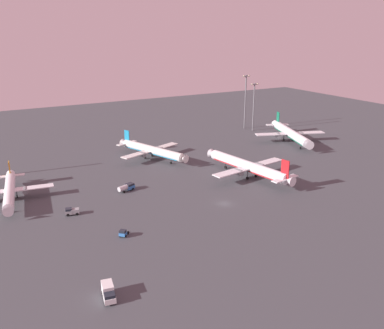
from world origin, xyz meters
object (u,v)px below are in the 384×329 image
(maintenance_van, at_px, (72,211))
(catering_truck, at_px, (108,292))
(airplane_near_gate, at_px, (248,166))
(pushback_tug, at_px, (123,233))
(apron_light_central, at_px, (245,99))
(airplane_taxiway_distant, at_px, (10,191))
(airplane_terminal_side, at_px, (151,150))
(fuel_truck, at_px, (127,187))
(airplane_mid_apron, at_px, (290,133))
(apron_light_east, at_px, (254,104))

(maintenance_van, xyz_separation_m, catering_truck, (-3.33, -45.42, 0.40))
(airplane_near_gate, distance_m, pushback_tug, 62.88)
(airplane_near_gate, distance_m, apron_light_central, 83.12)
(airplane_taxiway_distant, distance_m, airplane_terminal_side, 62.97)
(pushback_tug, bearing_deg, apron_light_central, -95.57)
(airplane_near_gate, bearing_deg, fuel_truck, 159.73)
(airplane_taxiway_distant, bearing_deg, airplane_terminal_side, -154.00)
(airplane_mid_apron, bearing_deg, apron_light_central, -66.28)
(airplane_terminal_side, bearing_deg, airplane_near_gate, 99.95)
(apron_light_central, bearing_deg, airplane_terminal_side, -158.44)
(airplane_mid_apron, height_order, apron_light_central, apron_light_central)
(airplane_terminal_side, height_order, fuel_truck, airplane_terminal_side)
(airplane_taxiway_distant, height_order, apron_light_central, apron_light_central)
(catering_truck, bearing_deg, fuel_truck, -104.55)
(fuel_truck, distance_m, apron_light_east, 107.82)
(airplane_near_gate, distance_m, maintenance_van, 67.64)
(maintenance_van, relative_size, apron_light_east, 0.17)
(airplane_mid_apron, distance_m, catering_truck, 143.62)
(pushback_tug, relative_size, catering_truck, 0.58)
(fuel_truck, bearing_deg, catering_truck, -43.10)
(airplane_taxiway_distant, bearing_deg, apron_light_central, -152.24)
(catering_truck, height_order, apron_light_east, apron_light_east)
(airplane_taxiway_distant, relative_size, catering_truck, 6.01)
(apron_light_east, bearing_deg, airplane_taxiway_distant, -162.68)
(airplane_near_gate, xyz_separation_m, apron_light_central, (47.11, 67.29, 12.70))
(catering_truck, bearing_deg, airplane_terminal_side, -109.53)
(pushback_tug, relative_size, apron_light_central, 0.11)
(fuel_truck, relative_size, maintenance_van, 1.48)
(apron_light_central, bearing_deg, airplane_mid_apron, -86.27)
(fuel_truck, relative_size, pushback_tug, 1.92)
(airplane_near_gate, bearing_deg, airplane_terminal_side, 111.02)
(airplane_near_gate, xyz_separation_m, airplane_mid_apron, (49.44, 31.60, 0.18))
(pushback_tug, height_order, catering_truck, catering_truck)
(fuel_truck, distance_m, pushback_tug, 34.01)
(apron_light_central, xyz_separation_m, apron_light_east, (0.83, -6.72, -1.93))
(fuel_truck, xyz_separation_m, maintenance_van, (-21.69, -10.54, -0.19))
(airplane_mid_apron, height_order, pushback_tug, airplane_mid_apron)
(airplane_near_gate, height_order, apron_light_east, apron_light_east)
(maintenance_van, height_order, apron_light_east, apron_light_east)
(airplane_mid_apron, xyz_separation_m, pushback_tug, (-108.14, -53.90, -3.35))
(fuel_truck, relative_size, apron_light_east, 0.25)
(airplane_mid_apron, height_order, fuel_truck, airplane_mid_apron)
(apron_light_central, bearing_deg, pushback_tug, -139.75)
(fuel_truck, height_order, apron_light_east, apron_light_east)
(airplane_taxiway_distant, distance_m, pushback_tug, 48.53)
(maintenance_van, xyz_separation_m, pushback_tug, (8.85, -20.95, -0.11))
(maintenance_van, bearing_deg, airplane_taxiway_distant, 49.52)
(airplane_taxiway_distant, height_order, apron_light_east, apron_light_east)
(airplane_near_gate, relative_size, airplane_taxiway_distant, 1.22)
(pushback_tug, bearing_deg, maintenance_van, -22.92)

